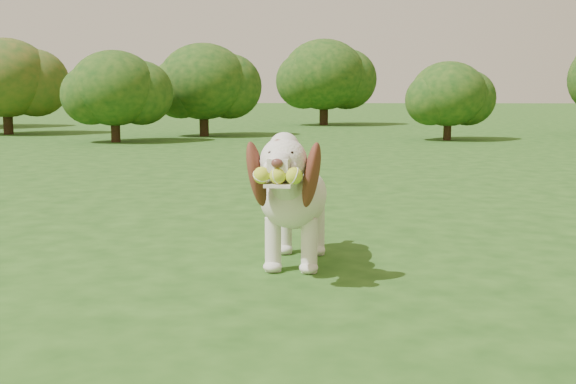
{
  "coord_description": "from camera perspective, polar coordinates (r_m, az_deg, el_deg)",
  "views": [
    {
      "loc": [
        -0.13,
        -3.75,
        0.85
      ],
      "look_at": [
        -0.28,
        -0.54,
        0.39
      ],
      "focal_mm": 45.0,
      "sensor_mm": 36.0,
      "label": 1
    }
  ],
  "objects": [
    {
      "name": "dog",
      "position": [
        3.45,
        0.48,
        -0.12
      ],
      "size": [
        0.39,
        1.03,
        0.67
      ],
      "rotation": [
        0.0,
        0.0,
        -0.09
      ],
      "color": "white",
      "rests_on": "ground"
    },
    {
      "name": "shrub_i",
      "position": [
        17.15,
        2.86,
        9.25
      ],
      "size": [
        1.94,
        1.94,
        2.01
      ],
      "color": "#382314",
      "rests_on": "ground"
    },
    {
      "name": "shrub_a",
      "position": [
        11.96,
        -13.57,
        7.98
      ],
      "size": [
        1.42,
        1.42,
        1.47
      ],
      "color": "#382314",
      "rests_on": "ground"
    },
    {
      "name": "ground",
      "position": [
        3.85,
        4.51,
        -4.69
      ],
      "size": [
        80.0,
        80.0,
        0.0
      ],
      "primitive_type": "plane",
      "color": "#1E4714",
      "rests_on": "ground"
    },
    {
      "name": "shrub_c",
      "position": [
        12.36,
        12.56,
        7.57
      ],
      "size": [
        1.26,
        1.26,
        1.31
      ],
      "color": "#382314",
      "rests_on": "ground"
    },
    {
      "name": "shrub_b",
      "position": [
        13.23,
        -6.7,
        8.66
      ],
      "size": [
        1.61,
        1.61,
        1.67
      ],
      "color": "#382314",
      "rests_on": "ground"
    },
    {
      "name": "shrub_e",
      "position": [
        14.63,
        -21.41,
        8.4
      ],
      "size": [
        1.73,
        1.73,
        1.8
      ],
      "color": "#382314",
      "rests_on": "ground"
    }
  ]
}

